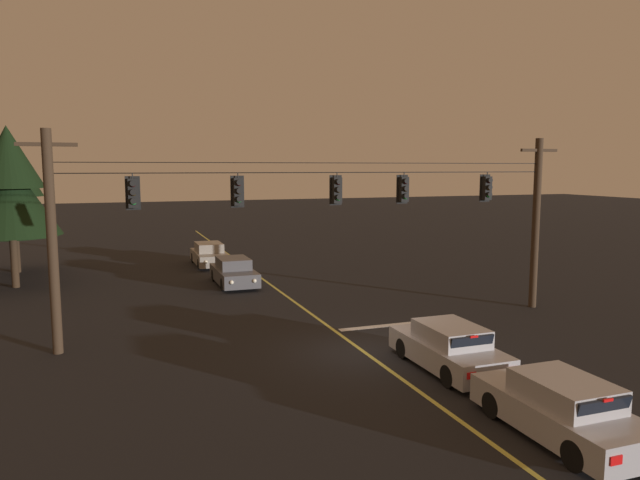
% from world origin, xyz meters
% --- Properties ---
extents(ground_plane, '(180.00, 180.00, 0.00)m').
position_xyz_m(ground_plane, '(0.00, 0.00, 0.00)').
color(ground_plane, black).
extents(lane_centre_stripe, '(0.14, 60.00, 0.01)m').
position_xyz_m(lane_centre_stripe, '(0.00, 9.24, 0.00)').
color(lane_centre_stripe, '#D1C64C').
rests_on(lane_centre_stripe, ground).
extents(stop_bar_paint, '(3.40, 0.36, 0.01)m').
position_xyz_m(stop_bar_paint, '(1.90, 2.64, 0.00)').
color(stop_bar_paint, silver).
rests_on(stop_bar_paint, ground).
extents(signal_span_assembly, '(20.66, 0.32, 7.22)m').
position_xyz_m(signal_span_assembly, '(-0.00, 3.24, 3.77)').
color(signal_span_assembly, '#38281C').
rests_on(signal_span_assembly, ground).
extents(traffic_light_leftmost, '(0.48, 0.41, 1.22)m').
position_xyz_m(traffic_light_leftmost, '(-6.91, 3.23, 5.17)').
color(traffic_light_leftmost, black).
extents(traffic_light_left_inner, '(0.48, 0.41, 1.22)m').
position_xyz_m(traffic_light_left_inner, '(-3.40, 3.23, 5.17)').
color(traffic_light_left_inner, black).
extents(traffic_light_centre, '(0.48, 0.41, 1.22)m').
position_xyz_m(traffic_light_centre, '(0.31, 3.23, 5.17)').
color(traffic_light_centre, black).
extents(traffic_light_right_inner, '(0.48, 0.41, 1.22)m').
position_xyz_m(traffic_light_right_inner, '(3.09, 3.23, 5.17)').
color(traffic_light_right_inner, black).
extents(traffic_light_rightmost, '(0.48, 0.41, 1.22)m').
position_xyz_m(traffic_light_rightmost, '(6.89, 3.23, 5.17)').
color(traffic_light_rightmost, black).
extents(car_waiting_near_lane, '(1.80, 4.33, 1.39)m').
position_xyz_m(car_waiting_near_lane, '(1.71, -2.37, 0.65)').
color(car_waiting_near_lane, '#A5A5AD').
rests_on(car_waiting_near_lane, ground).
extents(car_oncoming_lead, '(1.80, 4.42, 1.39)m').
position_xyz_m(car_oncoming_lead, '(-1.77, 12.41, 0.65)').
color(car_oncoming_lead, '#4C4C51').
rests_on(car_oncoming_lead, ground).
extents(car_oncoming_trailing, '(1.80, 4.42, 1.39)m').
position_xyz_m(car_oncoming_trailing, '(-1.97, 18.91, 0.65)').
color(car_oncoming_trailing, gray).
rests_on(car_oncoming_trailing, ground).
extents(car_waiting_second_near, '(1.80, 4.33, 1.39)m').
position_xyz_m(car_waiting_second_near, '(1.64, -7.09, 0.65)').
color(car_waiting_second_near, '#A5A5AD').
rests_on(car_waiting_second_near, ground).
extents(tree_verge_near, '(4.71, 4.71, 8.06)m').
position_xyz_m(tree_verge_near, '(-12.26, 15.48, 5.08)').
color(tree_verge_near, '#332316').
rests_on(tree_verge_near, ground).
extents(tree_verge_far, '(4.61, 4.61, 7.38)m').
position_xyz_m(tree_verge_far, '(-12.78, 20.19, 4.47)').
color(tree_verge_far, '#332316').
rests_on(tree_verge_far, ground).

